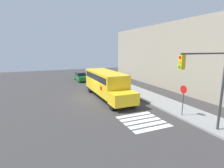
{
  "coord_description": "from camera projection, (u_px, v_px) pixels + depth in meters",
  "views": [
    {
      "loc": [
        18.6,
        -5.23,
        5.53
      ],
      "look_at": [
        0.79,
        2.39,
        1.64
      ],
      "focal_mm": 28.0,
      "sensor_mm": 36.0,
      "label": 1
    }
  ],
  "objects": [
    {
      "name": "school_bus",
      "position": [
        106.0,
        83.0,
        20.01
      ],
      "size": [
        9.46,
        2.57,
        2.98
      ],
      "color": "yellow",
      "rests_on": "ground"
    },
    {
      "name": "stop_sign",
      "position": [
        183.0,
        97.0,
        14.17
      ],
      "size": [
        0.66,
        0.1,
        2.66
      ],
      "color": "#38383A",
      "rests_on": "ground"
    },
    {
      "name": "ground_plane",
      "position": [
        90.0,
        98.0,
        19.87
      ],
      "size": [
        60.0,
        60.0,
        0.0
      ],
      "primitive_type": "plane",
      "color": "#3A3838"
    },
    {
      "name": "sidewalk_strip",
      "position": [
        139.0,
        92.0,
        22.36
      ],
      "size": [
        44.0,
        3.0,
        0.15
      ],
      "color": "gray",
      "rests_on": "ground"
    },
    {
      "name": "building_backdrop",
      "position": [
        181.0,
        57.0,
        23.99
      ],
      "size": [
        32.0,
        4.0,
        9.02
      ],
      "color": "#9E937F",
      "rests_on": "ground"
    },
    {
      "name": "crosswalk_stripes",
      "position": [
        143.0,
        121.0,
        13.61
      ],
      "size": [
        3.3,
        3.2,
        0.01
      ],
      "color": "white",
      "rests_on": "ground"
    },
    {
      "name": "traffic_light",
      "position": [
        210.0,
        79.0,
        10.74
      ],
      "size": [
        0.28,
        3.9,
        5.52
      ],
      "color": "#38383A",
      "rests_on": "ground"
    },
    {
      "name": "parked_car",
      "position": [
        81.0,
        76.0,
        31.02
      ],
      "size": [
        4.54,
        1.74,
        1.51
      ],
      "color": "#196B2D",
      "rests_on": "ground"
    }
  ]
}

